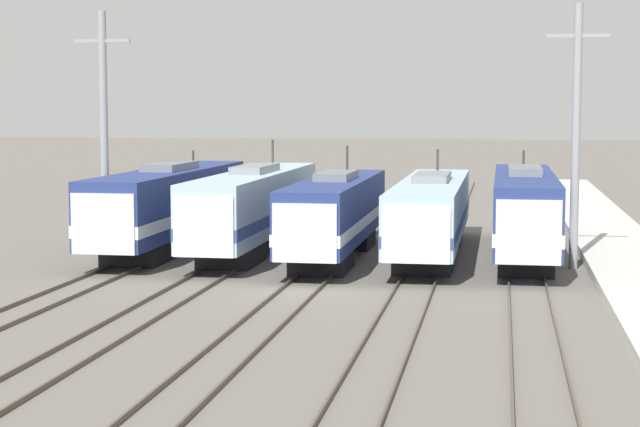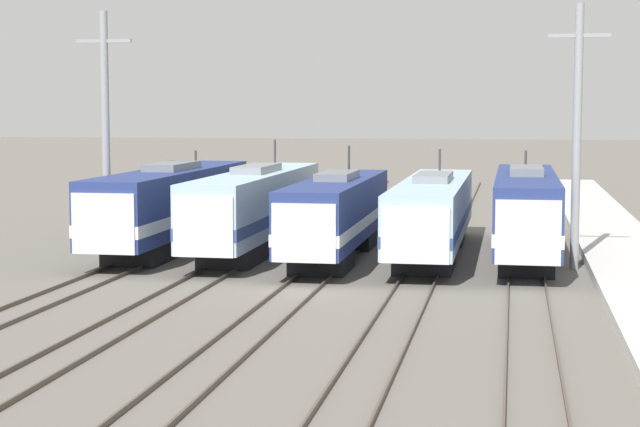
% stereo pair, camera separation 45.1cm
% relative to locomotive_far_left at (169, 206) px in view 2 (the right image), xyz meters
% --- Properties ---
extents(ground_plane, '(400.00, 400.00, 0.00)m').
position_rel_locomotive_far_left_xyz_m(ground_plane, '(8.63, -9.92, -2.21)').
color(ground_plane, '#666059').
extents(rail_pair_far_left, '(1.50, 120.00, 0.15)m').
position_rel_locomotive_far_left_xyz_m(rail_pair_far_left, '(0.00, -9.92, -2.13)').
color(rail_pair_far_left, '#4C4238').
rests_on(rail_pair_far_left, ground_plane).
extents(rail_pair_center_left, '(1.51, 120.00, 0.15)m').
position_rel_locomotive_far_left_xyz_m(rail_pair_center_left, '(4.31, -9.92, -2.13)').
color(rail_pair_center_left, '#4C4238').
rests_on(rail_pair_center_left, ground_plane).
extents(rail_pair_center, '(1.51, 120.00, 0.15)m').
position_rel_locomotive_far_left_xyz_m(rail_pair_center, '(8.63, -9.92, -2.13)').
color(rail_pair_center, '#4C4238').
rests_on(rail_pair_center, ground_plane).
extents(rail_pair_center_right, '(1.51, 120.00, 0.15)m').
position_rel_locomotive_far_left_xyz_m(rail_pair_center_right, '(12.94, -9.92, -2.13)').
color(rail_pair_center_right, '#4C4238').
rests_on(rail_pair_center_right, ground_plane).
extents(rail_pair_far_right, '(1.50, 120.00, 0.15)m').
position_rel_locomotive_far_left_xyz_m(rail_pair_far_right, '(17.26, -9.92, -2.13)').
color(rail_pair_far_right, '#4C4238').
rests_on(rail_pair_far_right, ground_plane).
extents(locomotive_far_left, '(3.01, 18.35, 4.75)m').
position_rel_locomotive_far_left_xyz_m(locomotive_far_left, '(0.00, 0.00, 0.00)').
color(locomotive_far_left, black).
rests_on(locomotive_far_left, ground_plane).
extents(locomotive_center_left, '(2.78, 18.55, 5.34)m').
position_rel_locomotive_far_left_xyz_m(locomotive_center_left, '(4.31, 0.06, -0.04)').
color(locomotive_center_left, '#232326').
rests_on(locomotive_center_left, ground_plane).
extents(locomotive_center, '(2.82, 16.19, 5.14)m').
position_rel_locomotive_far_left_xyz_m(locomotive_center, '(8.63, -1.88, -0.12)').
color(locomotive_center, black).
rests_on(locomotive_center, ground_plane).
extents(locomotive_center_right, '(2.95, 18.95, 4.90)m').
position_rel_locomotive_far_left_xyz_m(locomotive_center_right, '(12.94, -0.04, -0.18)').
color(locomotive_center_right, '#232326').
rests_on(locomotive_center_right, ground_plane).
extents(locomotive_far_right, '(2.77, 17.75, 4.88)m').
position_rel_locomotive_far_left_xyz_m(locomotive_far_right, '(17.26, -0.30, -0.01)').
color(locomotive_far_right, black).
rests_on(locomotive_far_right, ground_plane).
extents(catenary_tower_left, '(2.64, 0.38, 11.44)m').
position_rel_locomotive_far_left_xyz_m(catenary_tower_left, '(-2.07, -2.90, 3.69)').
color(catenary_tower_left, gray).
rests_on(catenary_tower_left, ground_plane).
extents(catenary_tower_right, '(2.64, 0.38, 11.44)m').
position_rel_locomotive_far_left_xyz_m(catenary_tower_right, '(19.33, -2.90, 3.69)').
color(catenary_tower_right, gray).
rests_on(catenary_tower_right, ground_plane).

